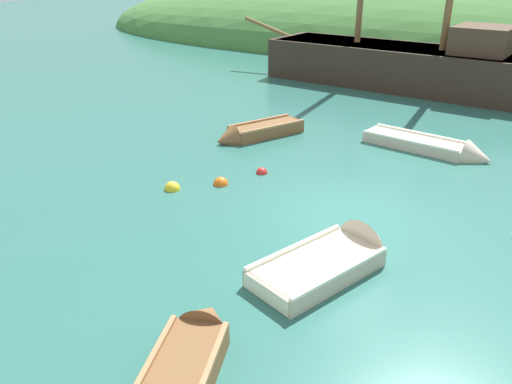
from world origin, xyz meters
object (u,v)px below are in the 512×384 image
rowboat_center (434,149)px  buoy_yellow (172,189)px  buoy_orange (221,184)px  buoy_red (262,173)px  sailing_ship (402,71)px  rowboat_near_dock (256,133)px  rowboat_outer_right (183,374)px  rowboat_far (337,260)px

rowboat_center → buoy_yellow: bearing=-120.6°
buoy_orange → buoy_yellow: bearing=-140.6°
buoy_yellow → buoy_red: buoy_yellow is taller
sailing_ship → buoy_red: bearing=93.6°
rowboat_near_dock → rowboat_outer_right: bearing=50.0°
rowboat_outer_right → rowboat_far: bearing=-29.5°
rowboat_far → rowboat_outer_right: size_ratio=1.00×
rowboat_near_dock → buoy_orange: size_ratio=8.04×
rowboat_far → rowboat_center: rowboat_far is taller
rowboat_center → rowboat_outer_right: bearing=-85.6°
sailing_ship → rowboat_center: 8.88m
rowboat_near_dock → buoy_yellow: rowboat_near_dock is taller
buoy_orange → buoy_red: size_ratio=1.24×
rowboat_outer_right → buoy_red: rowboat_outer_right is taller
buoy_red → rowboat_outer_right: bearing=-73.9°
buoy_orange → sailing_ship: bearing=80.7°
rowboat_outer_right → buoy_yellow: (-3.79, 5.48, -0.13)m
sailing_ship → buoy_orange: (-2.19, -13.43, -0.70)m
buoy_red → buoy_yellow: bearing=-129.9°
sailing_ship → buoy_red: size_ratio=46.71×
rowboat_center → sailing_ship: bearing=121.1°
rowboat_center → rowboat_outer_right: 11.41m
rowboat_far → rowboat_center: size_ratio=0.85×
rowboat_near_dock → buoy_orange: rowboat_near_dock is taller
rowboat_outer_right → buoy_orange: size_ratio=8.58×
sailing_ship → buoy_orange: 13.63m
rowboat_center → buoy_red: (-4.09, -3.79, -0.10)m
rowboat_near_dock → rowboat_center: size_ratio=0.80×
rowboat_near_dock → buoy_orange: bearing=42.1°
sailing_ship → rowboat_outer_right: (0.62, -19.72, -0.56)m
sailing_ship → rowboat_near_dock: bearing=83.3°
buoy_yellow → rowboat_outer_right: bearing=-55.3°
sailing_ship → rowboat_far: size_ratio=4.38×
rowboat_near_dock → buoy_red: rowboat_near_dock is taller
buoy_yellow → buoy_orange: bearing=39.4°
rowboat_far → buoy_red: size_ratio=10.67×
buoy_orange → rowboat_far: bearing=-32.3°
sailing_ship → rowboat_far: sailing_ship is taller
rowboat_outer_right → buoy_red: (-2.15, 7.45, -0.13)m
rowboat_center → buoy_orange: 6.87m
rowboat_far → sailing_ship: bearing=30.9°
rowboat_far → rowboat_near_dock: 7.92m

